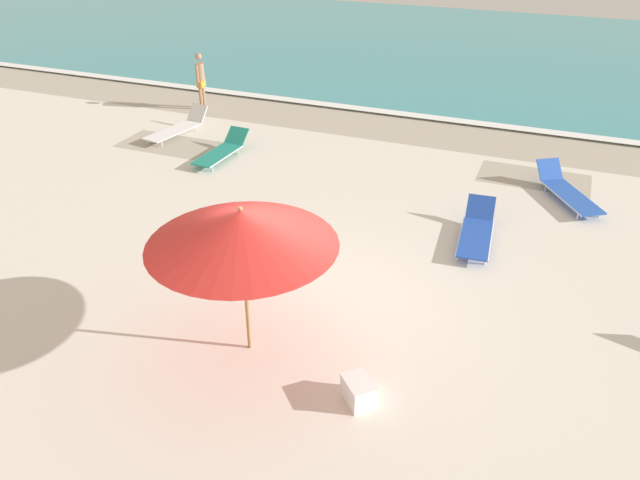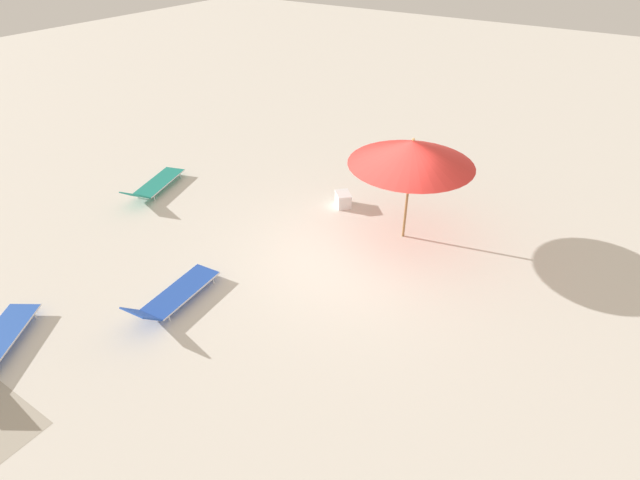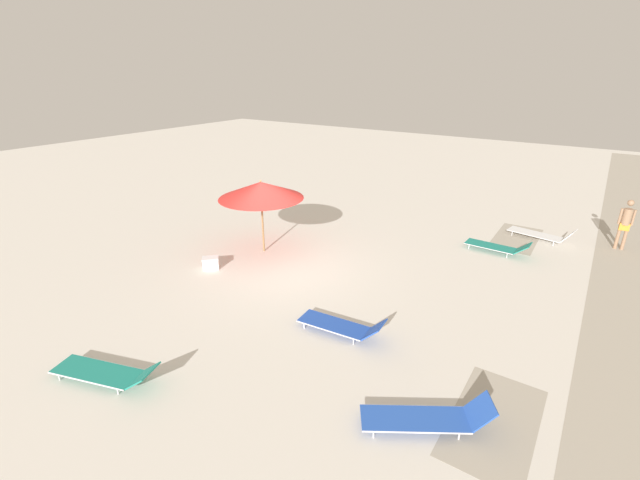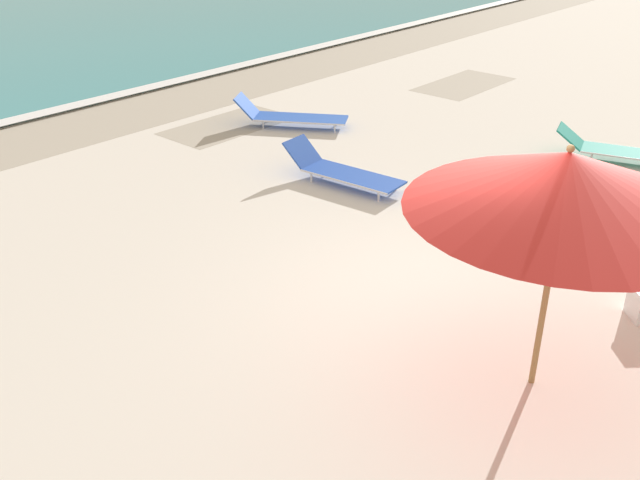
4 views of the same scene
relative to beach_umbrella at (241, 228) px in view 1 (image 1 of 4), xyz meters
name	(u,v)px [view 1 (image 1 of 4)]	position (x,y,z in m)	size (l,w,h in m)	color
ground_plane	(312,315)	(0.56, 1.23, -2.22)	(60.00, 60.00, 0.16)	silver
ocean_water	(492,51)	(0.56, 21.45, -2.11)	(60.00, 19.65, 0.07)	teal
beach_umbrella	(241,228)	(0.00, 0.00, 0.00)	(2.78, 2.78, 2.48)	#9E7547
sun_lounger_under_umbrella	(476,231)	(2.72, 4.73, -1.93)	(0.77, 2.13, 0.56)	blue
sun_lounger_beside_umbrella	(222,150)	(-4.29, 6.65, -1.93)	(0.70, 2.07, 0.54)	#1E8475
sun_lounger_near_water_left	(178,127)	(-6.35, 7.72, -1.92)	(0.97, 2.25, 0.63)	white
sun_lounger_near_water_right	(567,191)	(4.33, 7.43, -1.93)	(1.70, 2.21, 0.59)	blue
beachgoer_wading_adult	(200,78)	(-6.94, 10.09, -1.14)	(0.27, 0.45, 1.76)	#A37A5B
cooler_box	(358,391)	(1.96, -0.48, -1.95)	(0.60, 0.60, 0.37)	white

